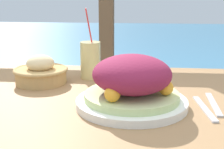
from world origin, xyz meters
TOP-DOWN VIEW (x-y plane):
  - patio_table at (0.00, 0.00)m, footprint 1.26×0.78m
  - railing_fence at (0.00, 0.70)m, footprint 2.80×0.08m
  - sea_backdrop at (0.00, 3.20)m, footprint 12.00×4.00m
  - salad_plate at (0.16, -0.07)m, footprint 0.30×0.30m
  - drink_glass at (-0.00, 0.20)m, footprint 0.07×0.07m
  - bread_basket at (-0.15, 0.12)m, footprint 0.18×0.18m
  - fork at (0.35, -0.08)m, footprint 0.03×0.18m
  - knife at (0.38, -0.04)m, footprint 0.02×0.18m

SIDE VIEW (x-z plane):
  - sea_backdrop at x=0.00m, z-range 0.00..0.43m
  - patio_table at x=0.00m, z-range 0.26..0.97m
  - fork at x=0.35m, z-range 0.71..0.71m
  - knife at x=0.38m, z-range 0.71..0.71m
  - bread_basket at x=-0.15m, z-range 0.69..0.79m
  - salad_plate at x=0.16m, z-range 0.70..0.84m
  - drink_glass at x=0.00m, z-range 0.65..0.89m
  - railing_fence at x=0.00m, z-range 0.28..1.43m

